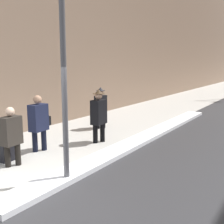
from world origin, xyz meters
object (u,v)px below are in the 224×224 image
object	(u,v)px
pedestrian_nearside	(11,134)
pedestrian_in_glasses	(101,106)
pedestrian_in_fedora	(99,114)
rolling_suitcase	(7,151)
lamp_post	(63,38)
pedestrian_with_shoulder_bag	(39,121)

from	to	relation	value
pedestrian_nearside	pedestrian_in_glasses	bearing A→B (deg)	-176.69
pedestrian_in_fedora	rolling_suitcase	world-z (taller)	pedestrian_in_fedora
rolling_suitcase	lamp_post	bearing A→B (deg)	84.69
lamp_post	pedestrian_in_glasses	xyz separation A→B (m)	(-2.31, 4.51, -2.18)
pedestrian_nearside	rolling_suitcase	bearing A→B (deg)	-110.31
pedestrian_nearside	pedestrian_in_fedora	size ratio (longest dim) A/B	0.86
lamp_post	pedestrian_nearside	distance (m)	2.84
pedestrian_with_shoulder_bag	rolling_suitcase	world-z (taller)	pedestrian_with_shoulder_bag
lamp_post	rolling_suitcase	size ratio (longest dim) A/B	5.45
pedestrian_in_fedora	rolling_suitcase	distance (m)	3.03
pedestrian_in_fedora	pedestrian_in_glasses	distance (m)	1.98
pedestrian_nearside	pedestrian_with_shoulder_bag	xyz separation A→B (m)	(-0.38, 1.23, 0.08)
pedestrian_in_fedora	rolling_suitcase	xyz separation A→B (m)	(-0.97, -2.79, -0.66)
lamp_post	pedestrian_in_fedora	distance (m)	3.76
lamp_post	pedestrian_in_glasses	size ratio (longest dim) A/B	3.14
lamp_post	pedestrian_with_shoulder_bag	distance (m)	3.25
pedestrian_in_fedora	pedestrian_in_glasses	world-z (taller)	pedestrian_in_fedora
lamp_post	rolling_suitcase	bearing A→B (deg)	178.29
pedestrian_in_fedora	lamp_post	bearing A→B (deg)	19.27
pedestrian_with_shoulder_bag	pedestrian_nearside	bearing A→B (deg)	13.34
lamp_post	pedestrian_nearside	size ratio (longest dim) A/B	3.40
pedestrian_nearside	pedestrian_with_shoulder_bag	distance (m)	1.29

